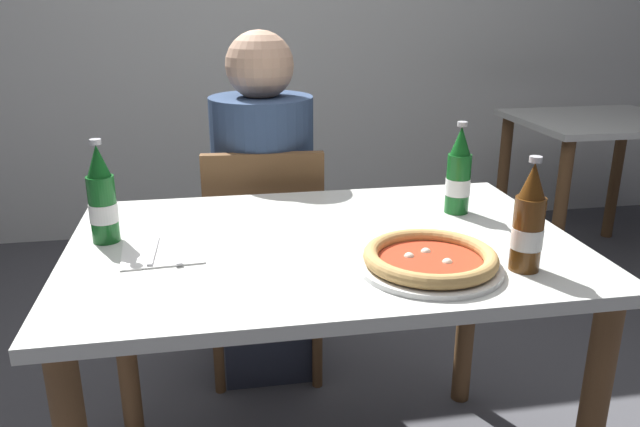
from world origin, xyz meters
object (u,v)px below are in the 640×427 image
Objects in this scene: chair_behind_table at (265,251)px; diner_seated at (264,218)px; pizza_margherita_near at (430,260)px; beer_bottle_left at (459,175)px; dining_table_main at (324,283)px; beer_bottle_right at (528,223)px; beer_bottle_center at (102,199)px; dining_table_background at (597,150)px; napkin_with_cutlery at (163,251)px.

chair_behind_table is 0.11m from diner_seated.
beer_bottle_left reaches higher than pizza_margherita_near.
dining_table_main is at bearing 132.76° from pizza_margherita_near.
dining_table_main is 4.86× the size of beer_bottle_right.
chair_behind_table is 3.44× the size of beer_bottle_center.
dining_table_main is 0.47m from beer_bottle_left.
chair_behind_table is 1.05m from beer_bottle_right.
beer_bottle_left and beer_bottle_right have the same top height.
beer_bottle_right is at bearing -90.29° from beer_bottle_left.
dining_table_main is at bearing -82.54° from diner_seated.
diner_seated reaches higher than dining_table_background.
dining_table_background is at bearing 44.69° from beer_bottle_left.
beer_bottle_left is 0.90m from beer_bottle_center.
diner_seated reaches higher than napkin_with_cutlery.
beer_bottle_center and beer_bottle_right have the same top height.
beer_bottle_left and beer_bottle_center have the same top height.
pizza_margherita_near is 1.61× the size of napkin_with_cutlery.
chair_behind_table is at bearing -95.99° from diner_seated.
dining_table_main is 0.56m from beer_bottle_center.
dining_table_background is 3.24× the size of beer_bottle_right.
pizza_margherita_near is 0.60m from napkin_with_cutlery.
beer_bottle_left is at bearing 140.18° from chair_behind_table.
beer_bottle_center reaches higher than dining_table_background.
dining_table_background is at bearing 34.58° from napkin_with_cutlery.
beer_bottle_center is (-0.42, -0.58, 0.27)m from diner_seated.
beer_bottle_left is (0.48, -0.47, 0.37)m from chair_behind_table.
dining_table_main is at bearing 102.85° from chair_behind_table.
dining_table_main is 3.88× the size of pizza_margherita_near.
diner_seated is at bearing 53.60° from beer_bottle_center.
chair_behind_table is at bearing 119.40° from beer_bottle_right.
diner_seated is 6.28× the size of napkin_with_cutlery.
napkin_with_cutlery is at bearing 161.06° from pizza_margherita_near.
dining_table_main is 0.31m from pizza_margherita_near.
diner_seated reaches higher than chair_behind_table.
dining_table_background is 1.77m from beer_bottle_left.
beer_bottle_right is (-1.25, -1.62, 0.26)m from dining_table_background.
beer_bottle_center is 1.28× the size of napkin_with_cutlery.
pizza_margherita_near is at bearing -47.24° from dining_table_main.
chair_behind_table is 0.91m from pizza_margherita_near.
beer_bottle_left is at bearing 89.71° from beer_bottle_right.
beer_bottle_right reaches higher than napkin_with_cutlery.
beer_bottle_center is 1.00× the size of beer_bottle_right.
beer_bottle_left is (0.39, 0.14, 0.22)m from dining_table_main.
dining_table_main is 0.99× the size of diner_seated.
dining_table_main is 4.86× the size of beer_bottle_center.
napkin_with_cutlery is (-0.77, -0.15, -0.10)m from beer_bottle_left.
chair_behind_table is 3.44× the size of beer_bottle_left.
diner_seated reaches higher than beer_bottle_left.
pizza_margherita_near is at bearing -119.70° from beer_bottle_left.
dining_table_main is at bearing 147.95° from beer_bottle_right.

